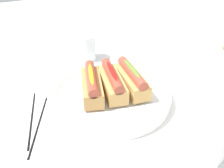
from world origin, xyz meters
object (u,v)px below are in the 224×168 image
chopstick_near (39,124)px  chopstick_far (32,118)px  hotdog_front (92,84)px  napkin_box (205,123)px  serving_bowl (112,95)px  paper_towel_roll (222,70)px  hotdog_back (112,82)px  hotdog_side (132,79)px  water_glass (87,49)px

chopstick_near → chopstick_far: bearing=-136.9°
hotdog_front → napkin_box: napkin_box is taller
chopstick_far → serving_bowl: bearing=100.2°
napkin_box → chopstick_far: (-0.25, -0.32, -0.07)m
serving_bowl → paper_towel_roll: paper_towel_roll is taller
chopstick_far → hotdog_back: bearing=100.2°
napkin_box → serving_bowl: bearing=-173.6°
serving_bowl → napkin_box: 0.27m
hotdog_side → chopstick_far: bearing=-93.9°
hotdog_front → napkin_box: 0.29m
hotdog_back → chopstick_far: bearing=-92.6°
water_glass → chopstick_near: size_ratio=0.41×
chopstick_far → chopstick_near: bearing=34.7°
water_glass → hotdog_side: bearing=7.2°
water_glass → hotdog_front: bearing=-16.0°
chopstick_near → paper_towel_roll: bearing=104.9°
water_glass → chopstick_near: bearing=-38.2°
paper_towel_roll → chopstick_near: bearing=-96.4°
hotdog_back → water_glass: (-0.27, 0.02, -0.02)m
hotdog_side → paper_towel_roll: paper_towel_roll is taller
hotdog_back → paper_towel_roll: size_ratio=1.17×
napkin_box → chopstick_near: size_ratio=0.68×
hotdog_side → water_glass: hotdog_side is taller
chopstick_near → hotdog_back: bearing=116.9°
paper_towel_roll → chopstick_near: 0.52m
serving_bowl → paper_towel_roll: bearing=75.9°
hotdog_back → water_glass: 0.27m
serving_bowl → chopstick_near: serving_bowl is taller
chopstick_near → chopstick_far: size_ratio=1.00×
water_glass → paper_towel_roll: size_ratio=0.67×
hotdog_side → water_glass: (-0.28, -0.03, -0.02)m
water_glass → napkin_box: size_ratio=0.60×
serving_bowl → hotdog_side: size_ratio=2.09×
hotdog_back → paper_towel_roll: bearing=75.9°
serving_bowl → chopstick_far: 0.22m
water_glass → napkin_box: napkin_box is taller
hotdog_front → chopstick_near: size_ratio=0.72×
chopstick_near → chopstick_far: (-0.03, -0.01, 0.00)m
napkin_box → chopstick_near: (-0.22, -0.30, -0.07)m
paper_towel_roll → hotdog_front: bearing=-103.3°
hotdog_front → hotdog_side: same height
hotdog_back → chopstick_far: (-0.01, -0.22, -0.06)m
serving_bowl → hotdog_side: (0.01, 0.05, 0.04)m
paper_towel_roll → napkin_box: bearing=-52.0°
napkin_box → chopstick_near: 0.38m
water_glass → napkin_box: 0.51m
hotdog_front → paper_towel_roll: size_ratio=1.18×
hotdog_back → water_glass: hotdog_back is taller
hotdog_front → chopstick_far: bearing=-90.5°
serving_bowl → water_glass: water_glass is taller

